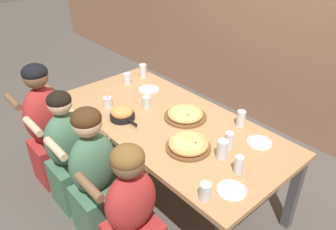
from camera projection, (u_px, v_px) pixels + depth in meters
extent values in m
plane|color=#514C47|center=(168.00, 186.00, 3.11)|extent=(18.00, 18.00, 0.00)
cube|color=tan|center=(168.00, 122.00, 2.73)|extent=(2.09, 0.99, 0.04)
cube|color=#4C4C51|center=(71.00, 129.00, 3.31)|extent=(0.07, 0.07, 0.71)
cube|color=#4C4C51|center=(140.00, 102.00, 3.80)|extent=(0.07, 0.07, 0.71)
cube|color=#4C4C51|center=(294.00, 193.00, 2.54)|extent=(0.07, 0.07, 0.71)
cylinder|color=brown|center=(185.00, 117.00, 2.75)|extent=(0.36, 0.36, 0.02)
torus|color=tan|center=(185.00, 114.00, 2.74)|extent=(0.30, 0.30, 0.03)
cylinder|color=#E5C675|center=(185.00, 114.00, 2.74)|extent=(0.26, 0.26, 0.03)
cylinder|color=#E5C166|center=(179.00, 118.00, 2.66)|extent=(0.02, 0.02, 0.01)
cylinder|color=#E5C166|center=(188.00, 115.00, 2.69)|extent=(0.02, 0.02, 0.01)
cylinder|color=#E5C166|center=(179.00, 109.00, 2.78)|extent=(0.02, 0.02, 0.01)
cylinder|color=#E5C166|center=(182.00, 107.00, 2.82)|extent=(0.02, 0.02, 0.01)
cylinder|color=#E5C166|center=(189.00, 115.00, 2.70)|extent=(0.02, 0.02, 0.01)
cylinder|color=brown|center=(188.00, 147.00, 2.39)|extent=(0.33, 0.33, 0.02)
torus|color=tan|center=(188.00, 143.00, 2.37)|extent=(0.30, 0.30, 0.04)
cylinder|color=#E5C675|center=(188.00, 144.00, 2.37)|extent=(0.24, 0.24, 0.04)
cylinder|color=#E5C166|center=(195.00, 143.00, 2.35)|extent=(0.02, 0.02, 0.01)
cylinder|color=#E5C166|center=(192.00, 138.00, 2.40)|extent=(0.02, 0.02, 0.01)
cylinder|color=#E5C166|center=(196.00, 142.00, 2.36)|extent=(0.02, 0.02, 0.01)
cylinder|color=#E5C166|center=(188.00, 137.00, 2.42)|extent=(0.02, 0.02, 0.01)
cylinder|color=#E5C166|center=(188.00, 138.00, 2.40)|extent=(0.02, 0.02, 0.01)
cylinder|color=#E5C166|center=(186.00, 147.00, 2.31)|extent=(0.02, 0.02, 0.01)
cylinder|color=black|center=(122.00, 116.00, 2.73)|extent=(0.21, 0.21, 0.04)
cylinder|color=black|center=(133.00, 123.00, 2.63)|extent=(0.09, 0.02, 0.02)
ellipsoid|color=#D68E4C|center=(122.00, 112.00, 2.71)|extent=(0.18, 0.18, 0.10)
cylinder|color=white|center=(232.00, 190.00, 2.02)|extent=(0.18, 0.18, 0.01)
cube|color=#B7B7BC|center=(232.00, 189.00, 2.01)|extent=(0.06, 0.12, 0.01)
cylinder|color=white|center=(149.00, 89.00, 3.19)|extent=(0.20, 0.20, 0.01)
cube|color=#B7B7BC|center=(149.00, 89.00, 3.19)|extent=(0.03, 0.14, 0.01)
cylinder|color=white|center=(259.00, 143.00, 2.44)|extent=(0.18, 0.18, 0.01)
cube|color=#B7B7BC|center=(260.00, 142.00, 2.44)|extent=(0.08, 0.11, 0.01)
cylinder|color=silver|center=(108.00, 102.00, 2.90)|extent=(0.08, 0.08, 0.09)
cylinder|color=#1EA8DB|center=(108.00, 103.00, 2.90)|extent=(0.07, 0.07, 0.06)
cylinder|color=black|center=(109.00, 102.00, 2.88)|extent=(0.00, 0.01, 0.11)
cylinder|color=silver|center=(146.00, 102.00, 2.87)|extent=(0.07, 0.07, 0.11)
cylinder|color=silver|center=(147.00, 105.00, 2.88)|extent=(0.06, 0.06, 0.06)
cylinder|color=silver|center=(241.00, 118.00, 2.62)|extent=(0.07, 0.07, 0.13)
cylinder|color=black|center=(241.00, 121.00, 2.63)|extent=(0.06, 0.06, 0.08)
cylinder|color=silver|center=(205.00, 192.00, 1.94)|extent=(0.07, 0.07, 0.11)
cylinder|color=black|center=(205.00, 194.00, 1.95)|extent=(0.06, 0.06, 0.08)
cylinder|color=silver|center=(143.00, 71.00, 3.43)|extent=(0.08, 0.08, 0.14)
cylinder|color=black|center=(143.00, 73.00, 3.44)|extent=(0.07, 0.07, 0.08)
cylinder|color=silver|center=(127.00, 78.00, 3.30)|extent=(0.08, 0.08, 0.11)
cylinder|color=black|center=(127.00, 80.00, 3.31)|extent=(0.07, 0.07, 0.06)
cylinder|color=silver|center=(222.00, 150.00, 2.26)|extent=(0.08, 0.08, 0.14)
cylinder|color=silver|center=(229.00, 140.00, 2.36)|extent=(0.06, 0.06, 0.13)
cylinder|color=silver|center=(228.00, 144.00, 2.38)|extent=(0.05, 0.05, 0.07)
cylinder|color=silver|center=(239.00, 165.00, 2.13)|extent=(0.06, 0.06, 0.13)
cylinder|color=black|center=(238.00, 169.00, 2.15)|extent=(0.05, 0.05, 0.06)
cube|color=#477556|center=(100.00, 208.00, 2.60)|extent=(0.32, 0.34, 0.43)
ellipsoid|color=#477556|center=(93.00, 163.00, 2.36)|extent=(0.24, 0.36, 0.50)
sphere|color=beige|center=(87.00, 123.00, 2.18)|extent=(0.20, 0.20, 0.20)
ellipsoid|color=#422814|center=(86.00, 118.00, 2.16)|extent=(0.21, 0.21, 0.14)
cylinder|color=beige|center=(55.00, 149.00, 2.34)|extent=(0.28, 0.06, 0.06)
cylinder|color=beige|center=(97.00, 131.00, 2.53)|extent=(0.28, 0.06, 0.06)
ellipsoid|color=#B22D2D|center=(131.00, 201.00, 2.07)|extent=(0.24, 0.36, 0.45)
sphere|color=brown|center=(128.00, 162.00, 1.91)|extent=(0.20, 0.20, 0.20)
ellipsoid|color=brown|center=(127.00, 157.00, 1.89)|extent=(0.21, 0.21, 0.14)
cylinder|color=brown|center=(89.00, 187.00, 2.06)|extent=(0.28, 0.06, 0.06)
cylinder|color=brown|center=(133.00, 164.00, 2.26)|extent=(0.28, 0.06, 0.06)
cube|color=#477556|center=(75.00, 181.00, 2.86)|extent=(0.32, 0.34, 0.43)
ellipsoid|color=#477556|center=(66.00, 139.00, 2.63)|extent=(0.24, 0.36, 0.48)
sphere|color=beige|center=(59.00, 103.00, 2.46)|extent=(0.18, 0.18, 0.18)
ellipsoid|color=black|center=(59.00, 100.00, 2.44)|extent=(0.19, 0.19, 0.13)
cylinder|color=beige|center=(33.00, 126.00, 2.61)|extent=(0.28, 0.06, 0.06)
cylinder|color=beige|center=(72.00, 112.00, 2.81)|extent=(0.28, 0.06, 0.06)
cube|color=#B22D2D|center=(54.00, 159.00, 3.13)|extent=(0.32, 0.34, 0.43)
ellipsoid|color=#B22D2D|center=(44.00, 115.00, 2.87)|extent=(0.24, 0.36, 0.55)
sphere|color=brown|center=(35.00, 76.00, 2.68)|extent=(0.21, 0.21, 0.21)
ellipsoid|color=black|center=(34.00, 72.00, 2.66)|extent=(0.21, 0.21, 0.14)
cylinder|color=brown|center=(13.00, 102.00, 2.85)|extent=(0.28, 0.06, 0.06)
cylinder|color=brown|center=(50.00, 90.00, 3.04)|extent=(0.28, 0.06, 0.06)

